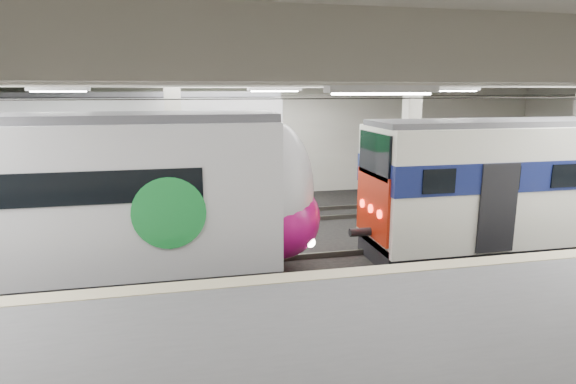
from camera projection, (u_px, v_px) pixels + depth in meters
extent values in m
cube|color=black|center=(289.00, 271.00, 13.50)|extent=(36.00, 24.00, 0.10)
cube|color=silver|center=(289.00, 65.00, 12.32)|extent=(36.00, 24.00, 0.20)
cube|color=beige|center=(243.00, 137.00, 22.46)|extent=(30.00, 0.10, 5.50)
cube|color=beige|center=(322.00, 275.00, 10.15)|extent=(30.00, 0.50, 0.02)
cube|color=beige|center=(176.00, 160.00, 15.15)|extent=(0.50, 0.50, 5.50)
cube|color=beige|center=(410.00, 153.00, 16.82)|extent=(0.50, 0.50, 5.50)
cube|color=beige|center=(289.00, 77.00, 12.39)|extent=(30.00, 18.00, 0.50)
cube|color=#59544C|center=(289.00, 267.00, 13.47)|extent=(30.00, 1.52, 0.16)
cube|color=#59544C|center=(258.00, 217.00, 18.72)|extent=(30.00, 1.52, 0.16)
cylinder|color=black|center=(289.00, 99.00, 12.50)|extent=(30.00, 0.03, 0.03)
cylinder|color=black|center=(257.00, 96.00, 17.75)|extent=(30.00, 0.03, 0.03)
cube|color=white|center=(309.00, 90.00, 10.55)|extent=(26.00, 8.40, 0.12)
cube|color=silver|center=(24.00, 199.00, 11.62)|extent=(12.25, 2.73, 3.67)
ellipsoid|color=silver|center=(273.00, 188.00, 12.91)|extent=(2.17, 2.68, 3.60)
ellipsoid|color=#B70F6B|center=(278.00, 217.00, 13.10)|extent=(2.30, 2.73, 2.20)
cylinder|color=green|center=(169.00, 213.00, 11.05)|extent=(1.70, 0.06, 1.70)
cube|color=#4C4C51|center=(15.00, 119.00, 11.22)|extent=(12.25, 2.24, 0.20)
cube|color=black|center=(33.00, 277.00, 12.04)|extent=(12.25, 1.91, 0.70)
cube|color=white|center=(557.00, 180.00, 14.80)|extent=(12.01, 2.63, 3.42)
cube|color=navy|center=(559.00, 167.00, 14.71)|extent=(12.05, 2.69, 0.83)
cube|color=#AF210B|center=(373.00, 205.00, 13.64)|extent=(0.08, 2.24, 1.88)
cube|color=black|center=(374.00, 155.00, 13.33)|extent=(0.08, 2.11, 1.23)
cube|color=#4C4C51|center=(564.00, 121.00, 14.43)|extent=(12.01, 2.05, 0.16)
cube|color=black|center=(550.00, 238.00, 15.19)|extent=(12.01, 1.84, 0.70)
cube|color=silver|center=(59.00, 159.00, 16.73)|extent=(15.34, 3.14, 4.16)
cube|color=green|center=(57.00, 143.00, 16.62)|extent=(15.38, 3.20, 0.88)
cube|color=#4C4C51|center=(52.00, 94.00, 16.27)|extent=(15.34, 2.59, 0.16)
cube|color=black|center=(65.00, 222.00, 17.21)|extent=(15.34, 2.81, 0.60)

